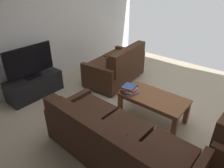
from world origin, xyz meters
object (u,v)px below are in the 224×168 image
(book_stack, at_px, (129,89))
(tv_stand, at_px, (35,86))
(sofa_main, at_px, (115,143))
(coffee_table, at_px, (153,100))
(tv_remote, at_px, (134,86))
(flat_tv, at_px, (30,61))
(loveseat_near, at_px, (117,67))

(book_stack, bearing_deg, tv_stand, 20.25)
(sofa_main, relative_size, coffee_table, 1.91)
(coffee_table, xyz_separation_m, tv_remote, (0.46, -0.08, 0.08))
(tv_stand, height_order, book_stack, book_stack)
(flat_tv, xyz_separation_m, tv_remote, (-1.83, -0.94, -0.30))
(tv_stand, distance_m, tv_remote, 2.07)
(tv_stand, distance_m, flat_tv, 0.55)
(sofa_main, relative_size, loveseat_near, 1.42)
(loveseat_near, relative_size, coffee_table, 1.35)
(sofa_main, height_order, tv_remote, sofa_main)
(coffee_table, distance_m, flat_tv, 2.47)
(book_stack, bearing_deg, flat_tv, 20.28)
(tv_remote, bearing_deg, flat_tv, 27.12)
(loveseat_near, xyz_separation_m, coffee_table, (-1.34, 0.72, 0.01))
(loveseat_near, bearing_deg, tv_remote, 144.44)
(sofa_main, relative_size, tv_remote, 14.37)
(sofa_main, bearing_deg, loveseat_near, -52.70)
(sofa_main, relative_size, tv_stand, 1.91)
(book_stack, relative_size, tv_remote, 2.07)
(tv_stand, xyz_separation_m, tv_remote, (-1.83, -0.93, 0.25))
(sofa_main, distance_m, tv_stand, 2.39)
(coffee_table, relative_size, tv_remote, 7.52)
(sofa_main, bearing_deg, tv_remote, -66.35)
(loveseat_near, distance_m, tv_stand, 1.84)
(tv_stand, bearing_deg, tv_remote, -152.90)
(loveseat_near, distance_m, book_stack, 1.29)
(tv_stand, bearing_deg, sofa_main, 172.60)
(flat_tv, bearing_deg, tv_remote, -152.88)
(book_stack, bearing_deg, coffee_table, -158.88)
(book_stack, bearing_deg, tv_remote, -77.01)
(loveseat_near, xyz_separation_m, flat_tv, (0.94, 1.57, 0.39))
(tv_stand, xyz_separation_m, flat_tv, (-0.00, 0.00, 0.55))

